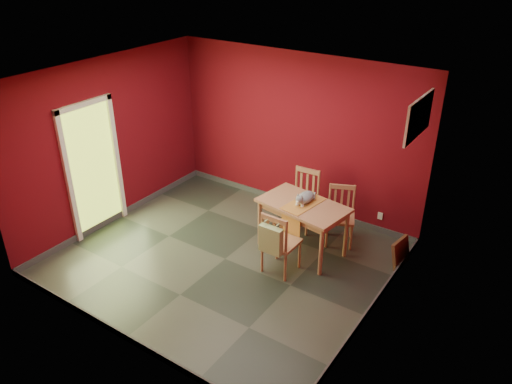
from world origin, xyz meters
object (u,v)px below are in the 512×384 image
Objects in this scene: chair_near at (280,242)px; cat at (306,196)px; chair_far_right at (340,215)px; chair_far_left at (303,199)px; picture_frame at (401,253)px; dining_table at (303,210)px; tote_bag at (271,240)px.

cat is at bearing 90.28° from chair_near.
chair_near reaches higher than chair_far_right.
chair_far_left reaches higher than picture_frame.
chair_far_left is at bearing 105.19° from chair_near.
cat is (-0.00, 0.71, 0.41)m from chair_near.
chair_far_left is at bearing 173.60° from chair_far_right.
dining_table is at bearing -86.61° from cat.
tote_bag reaches higher than dining_table.
picture_frame is (1.02, -0.09, -0.26)m from chair_far_right.
chair_far_left is at bearing 121.48° from cat.
tote_bag is 0.98m from cat.
cat is 1.60m from picture_frame.
chair_near is at bearing -74.81° from chair_far_left.
chair_near is at bearing -90.03° from dining_table.
chair_far_left is at bearing 102.91° from tote_bag.
cat is 1.00× the size of picture_frame.
picture_frame is (1.38, 0.40, -0.70)m from cat.
chair_far_left is 1.33m from chair_near.
chair_far_left is 2.30× the size of cat.
dining_table is 1.43× the size of chair_near.
picture_frame is (1.37, 0.47, -0.49)m from dining_table.
tote_bag is (-0.00, -0.87, -0.05)m from dining_table.
chair_near is (-0.00, -0.65, -0.21)m from dining_table.
chair_far_right is 2.15× the size of picture_frame.
chair_far_right is 0.75m from cat.
dining_table is at bearing -161.23° from picture_frame.
chair_far_left is (-0.35, 0.63, -0.20)m from dining_table.
cat is (-0.36, -0.49, 0.44)m from chair_far_right.
chair_far_right reaches higher than picture_frame.
chair_far_left is 0.78m from cat.
chair_near is (0.35, -1.28, -0.01)m from chair_far_left.
tote_bag is 1.97m from picture_frame.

